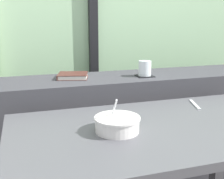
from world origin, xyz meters
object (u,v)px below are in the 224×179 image
object	(u,v)px
breakfast_table	(156,148)
coaster_square	(145,76)
fork_utensil	(195,104)
juice_glass	(145,69)
closed_book	(73,76)
soup_bowl	(117,124)

from	to	relation	value
breakfast_table	coaster_square	xyz separation A→B (m)	(0.20, 0.58, 0.20)
breakfast_table	fork_utensil	size ratio (longest dim) A/B	7.43
coaster_square	breakfast_table	bearing A→B (deg)	-108.66
juice_glass	fork_utensil	bearing A→B (deg)	-69.74
closed_book	soup_bowl	world-z (taller)	soup_bowl
soup_bowl	coaster_square	bearing A→B (deg)	57.24
closed_book	coaster_square	bearing A→B (deg)	-11.10
breakfast_table	soup_bowl	world-z (taller)	soup_bowl
coaster_square	juice_glass	xyz separation A→B (m)	(0.00, 0.00, 0.04)
coaster_square	soup_bowl	xyz separation A→B (m)	(-0.38, -0.59, -0.06)
breakfast_table	juice_glass	size ratio (longest dim) A/B	13.59
breakfast_table	coaster_square	size ratio (longest dim) A/B	12.63
coaster_square	juice_glass	world-z (taller)	juice_glass
breakfast_table	closed_book	world-z (taller)	closed_book
juice_glass	closed_book	distance (m)	0.45
coaster_square	closed_book	world-z (taller)	closed_book
soup_bowl	fork_utensil	distance (m)	0.56
juice_glass	fork_utensil	size ratio (longest dim) A/B	0.55
breakfast_table	coaster_square	bearing A→B (deg)	71.34
fork_utensil	breakfast_table	bearing A→B (deg)	-129.43
juice_glass	soup_bowl	bearing A→B (deg)	-122.76
closed_book	soup_bowl	bearing A→B (deg)	-84.68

